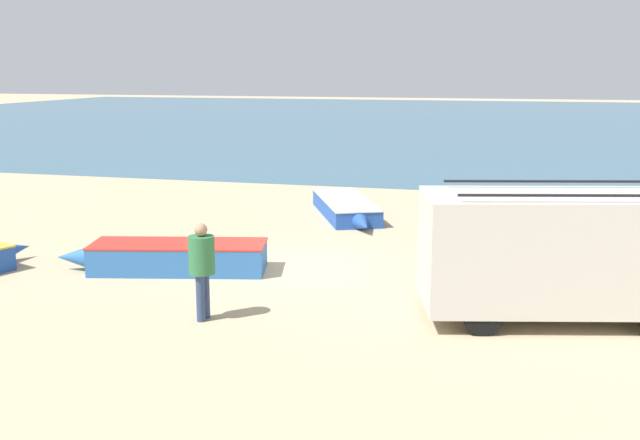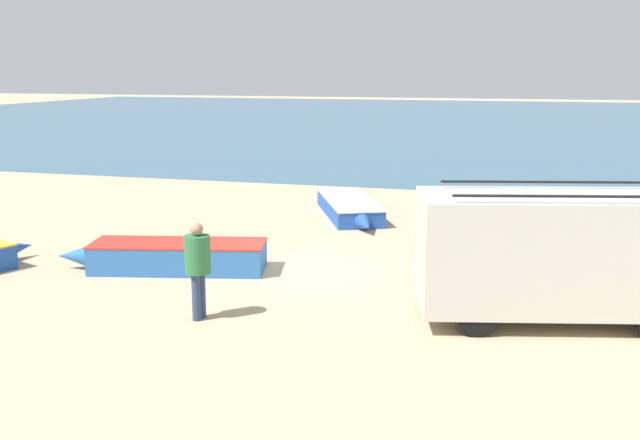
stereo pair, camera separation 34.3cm
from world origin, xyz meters
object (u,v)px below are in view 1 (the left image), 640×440
object	(u,v)px
fishing_rowboat_2	(584,232)
fisherman_1	(202,262)
parked_van	(560,251)
fishing_rowboat_0	(346,208)
fishing_rowboat_3	(170,257)

from	to	relation	value
fishing_rowboat_2	fisherman_1	world-z (taller)	fisherman_1
parked_van	fishing_rowboat_0	size ratio (longest dim) A/B	1.03
parked_van	fishing_rowboat_2	bearing A→B (deg)	67.45
fishing_rowboat_2	fishing_rowboat_3	world-z (taller)	fishing_rowboat_2
fishing_rowboat_3	fisherman_1	world-z (taller)	fisherman_1
fishing_rowboat_0	fisherman_1	distance (m)	10.21
fishing_rowboat_3	fishing_rowboat_2	bearing A→B (deg)	-164.32
fishing_rowboat_2	fishing_rowboat_3	xyz separation A→B (m)	(-9.27, -5.15, -0.01)
fishing_rowboat_0	fishing_rowboat_2	world-z (taller)	fishing_rowboat_2
parked_van	fisherman_1	size ratio (longest dim) A/B	2.94
fisherman_1	fishing_rowboat_2	bearing A→B (deg)	51.25
parked_van	fishing_rowboat_0	world-z (taller)	parked_van
fisherman_1	fishing_rowboat_3	bearing A→B (deg)	128.69
parked_van	fishing_rowboat_0	distance (m)	10.33
fishing_rowboat_0	fishing_rowboat_3	size ratio (longest dim) A/B	1.06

